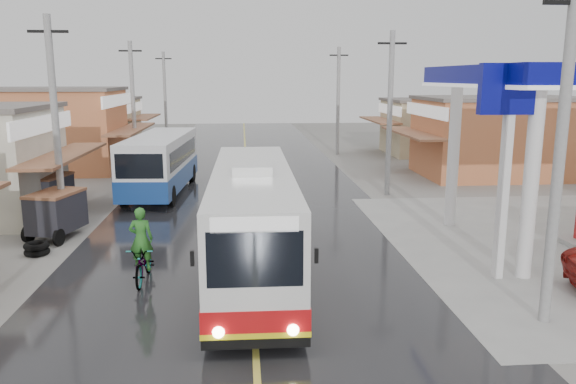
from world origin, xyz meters
name	(u,v)px	position (x,y,z in m)	size (l,w,h in m)	color
ground	(255,332)	(0.00, 0.00, 0.00)	(120.00, 120.00, 0.00)	slate
road	(248,197)	(0.00, 15.00, 0.01)	(12.00, 90.00, 0.02)	black
centre_line	(248,197)	(0.00, 15.00, 0.02)	(0.15, 90.00, 0.01)	#D8CC4C
shopfronts_left	(0,190)	(-13.00, 18.00, 0.00)	(11.00, 44.00, 5.20)	tan
shopfronts_right	(573,205)	(15.00, 12.00, 0.00)	(11.00, 44.00, 4.80)	#B5B19F
utility_poles_left	(108,195)	(-7.00, 16.00, 0.00)	(1.60, 50.00, 8.00)	gray
utility_poles_right	(387,195)	(7.00, 15.00, 0.00)	(1.60, 36.00, 8.00)	gray
coach_bus	(253,219)	(0.05, 4.10, 1.66)	(2.64, 11.02, 3.43)	silver
second_bus	(161,162)	(-4.35, 16.34, 1.59)	(2.96, 9.01, 2.94)	silver
cyclist	(143,257)	(-3.11, 3.56, 0.74)	(0.77, 2.11, 2.26)	black
tricycle_near	(56,212)	(-7.06, 8.42, 0.99)	(1.98, 2.55, 1.73)	#26262D
tricycle_far	(48,192)	(-8.58, 12.27, 0.98)	(1.88, 2.47, 1.71)	#26262D
tyre_stack	(37,249)	(-7.11, 6.41, 0.21)	(0.83, 0.83, 0.42)	black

